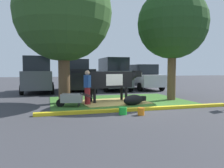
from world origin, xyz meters
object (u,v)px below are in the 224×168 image
Objects in this scene: shade_tree_left at (63,13)px; bucket_orange at (141,111)px; wheelbarrow at (71,98)px; bucket_green at (123,111)px; shade_tree_right at (172,24)px; suv_black at (38,75)px; cow_holstein at (111,80)px; calf_lying at (134,100)px; person_handler at (87,87)px; pickup_truck_black at (77,76)px; suv_dark_grey at (113,74)px; sedan_silver at (144,77)px.

bucket_orange is (2.46, -3.66, -4.17)m from shade_tree_left.
wheelbarrow reaches higher than bucket_green.
suv_black is (-7.02, 6.11, -2.74)m from shade_tree_right.
calf_lying is at bearing -59.05° from cow_holstein.
pickup_truck_black is (0.36, 6.81, 0.26)m from person_handler.
calf_lying is at bearing -158.03° from shade_tree_right.
suv_black is (-3.72, 5.88, 0.15)m from cow_holstein.
pickup_truck_black reaches higher than cow_holstein.
pickup_truck_black is 2.85m from suv_dark_grey.
suv_dark_grey is (1.90, 6.18, 0.15)m from cow_holstein.
person_handler is 3.21m from bucket_orange.
person_handler is at bearing -69.86° from suv_black.
pickup_truck_black is (-4.25, 6.35, -2.90)m from shade_tree_right.
sedan_silver is at bearing 47.12° from wheelbarrow.
shade_tree_left reaches higher than pickup_truck_black.
suv_black is 2.78m from pickup_truck_black.
sedan_silver is (5.76, 6.69, 0.13)m from person_handler.
suv_black is 8.17m from sedan_silver.
shade_tree_right reaches higher than sedan_silver.
shade_tree_left is at bearing 154.32° from calf_lying.
bucket_orange is 0.06× the size of suv_dark_grey.
sedan_silver is at bearing 65.64° from bucket_orange.
wheelbarrow is at bearing -156.32° from person_handler.
suv_dark_grey is (2.85, 0.07, 0.16)m from pickup_truck_black.
shade_tree_left is at bearing -75.86° from suv_black.
suv_black is (-1.64, 6.91, 0.88)m from wheelbarrow.
sedan_silver is at bearing 0.81° from suv_black.
bucket_green is (-1.18, -1.91, -0.10)m from calf_lying.
suv_black reaches higher than bucket_green.
suv_black reaches higher than person_handler.
wheelbarrow is at bearing 132.83° from bucket_orange.
suv_dark_grey reaches higher than bucket_green.
bucket_green is at bearing -52.27° from wheelbarrow.
suv_dark_grey is 1.05× the size of sedan_silver.
suv_black is at bearing -176.94° from suv_dark_grey.
cow_holstein is 1.94× the size of person_handler.
suv_dark_grey is at bearing 3.06° from suv_black.
bucket_green is at bearing -121.68° from calf_lying.
shade_tree_right is 1.89× the size of cow_holstein.
suv_black is 5.63m from suv_dark_grey.
person_handler is 0.35× the size of suv_dark_grey.
person_handler is at bearing -93.02° from pickup_truck_black.
wheelbarrow reaches higher than calf_lying.
sedan_silver is (4.87, 9.16, 0.84)m from bucket_green.
sedan_silver reaches higher than wheelbarrow.
sedan_silver is (5.40, -0.12, -0.13)m from pickup_truck_black.
calf_lying is at bearing -57.95° from suv_black.
pickup_truck_black reaches higher than calf_lying.
shade_tree_left is 1.51× the size of sedan_silver.
sedan_silver is at bearing 53.40° from cow_holstein.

